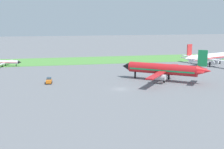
{
  "coord_description": "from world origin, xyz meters",
  "views": [
    {
      "loc": [
        -20.77,
        -86.01,
        21.29
      ],
      "look_at": [
        -0.83,
        8.73,
        3.0
      ],
      "focal_mm": 47.1,
      "sensor_mm": 36.0,
      "label": 1
    }
  ],
  "objects_px": {
    "airplane_midfield_jet": "(164,69)",
    "airplane_taxiing_turboprop": "(5,62)",
    "airplane_parked_jet_far": "(207,57)",
    "pushback_tug_near_gate": "(49,81)"
  },
  "relations": [
    {
      "from": "airplane_midfield_jet",
      "to": "airplane_parked_jet_far",
      "type": "distance_m",
      "value": 43.15
    },
    {
      "from": "airplane_taxiing_turboprop",
      "to": "airplane_parked_jet_far",
      "type": "bearing_deg",
      "value": 4.22
    },
    {
      "from": "airplane_parked_jet_far",
      "to": "pushback_tug_near_gate",
      "type": "distance_m",
      "value": 75.91
    },
    {
      "from": "airplane_parked_jet_far",
      "to": "pushback_tug_near_gate",
      "type": "relative_size",
      "value": 7.65
    },
    {
      "from": "airplane_midfield_jet",
      "to": "pushback_tug_near_gate",
      "type": "distance_m",
      "value": 39.68
    },
    {
      "from": "airplane_midfield_jet",
      "to": "pushback_tug_near_gate",
      "type": "xyz_separation_m",
      "value": [
        -39.35,
        3.99,
        -3.2
      ]
    },
    {
      "from": "airplane_parked_jet_far",
      "to": "pushback_tug_near_gate",
      "type": "height_order",
      "value": "airplane_parked_jet_far"
    },
    {
      "from": "airplane_midfield_jet",
      "to": "airplane_taxiing_turboprop",
      "type": "bearing_deg",
      "value": 0.47
    },
    {
      "from": "airplane_midfield_jet",
      "to": "airplane_parked_jet_far",
      "type": "bearing_deg",
      "value": -100.89
    },
    {
      "from": "airplane_midfield_jet",
      "to": "airplane_parked_jet_far",
      "type": "xyz_separation_m",
      "value": [
        32.45,
        28.45,
        -0.33
      ]
    }
  ]
}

